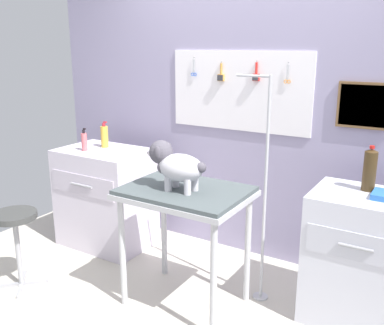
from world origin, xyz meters
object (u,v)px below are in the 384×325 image
object	(u,v)px
grooming_table	(185,203)
dog	(175,165)
soda_bottle	(370,170)
counter_left	(106,197)
cabinet_right	(362,259)
stool	(15,227)
grooming_arm	(263,201)
spray_bottle_tall	(104,136)

from	to	relation	value
grooming_table	dog	xyz separation A→B (m)	(-0.05, -0.05, 0.27)
grooming_table	soda_bottle	size ratio (longest dim) A/B	2.91
grooming_table	counter_left	distance (m)	1.27
counter_left	cabinet_right	distance (m)	2.24
soda_bottle	stool	bearing A→B (deg)	-155.93
grooming_arm	cabinet_right	world-z (taller)	grooming_arm
counter_left	stool	bearing A→B (deg)	-93.40
spray_bottle_tall	stool	bearing A→B (deg)	-90.05
cabinet_right	stool	size ratio (longest dim) A/B	1.47
grooming_table	stool	xyz separation A→B (m)	(-1.20, -0.48, -0.27)
spray_bottle_tall	grooming_table	bearing A→B (deg)	-23.64
grooming_table	grooming_arm	size ratio (longest dim) A/B	0.54
counter_left	cabinet_right	bearing A→B (deg)	-0.12
grooming_table	grooming_arm	bearing A→B (deg)	37.47
dog	counter_left	bearing A→B (deg)	155.71
dog	stool	size ratio (longest dim) A/B	0.75
cabinet_right	soda_bottle	bearing A→B (deg)	105.59
stool	soda_bottle	bearing A→B (deg)	24.07
dog	stool	xyz separation A→B (m)	(-1.15, -0.43, -0.55)
grooming_table	dog	size ratio (longest dim) A/B	1.91
dog	spray_bottle_tall	world-z (taller)	dog
dog	soda_bottle	bearing A→B (deg)	27.64
cabinet_right	spray_bottle_tall	world-z (taller)	spray_bottle_tall
grooming_arm	spray_bottle_tall	size ratio (longest dim) A/B	6.75
counter_left	spray_bottle_tall	size ratio (longest dim) A/B	3.76
stool	grooming_arm	bearing A→B (deg)	26.46
dog	soda_bottle	world-z (taller)	dog
grooming_table	grooming_arm	world-z (taller)	grooming_arm
counter_left	soda_bottle	world-z (taller)	soda_bottle
grooming_arm	counter_left	bearing A→B (deg)	175.96
soda_bottle	spray_bottle_tall	bearing A→B (deg)	-179.82
grooming_table	spray_bottle_tall	world-z (taller)	spray_bottle_tall
dog	grooming_arm	bearing A→B (deg)	38.62
grooming_arm	stool	xyz separation A→B (m)	(-1.63, -0.81, -0.26)
counter_left	soda_bottle	size ratio (longest dim) A/B	3.02
cabinet_right	soda_bottle	distance (m)	0.59
grooming_arm	soda_bottle	bearing A→B (deg)	17.51
grooming_arm	cabinet_right	size ratio (longest dim) A/B	1.82
grooming_arm	spray_bottle_tall	world-z (taller)	grooming_arm
grooming_arm	cabinet_right	bearing A→B (deg)	9.19
grooming_table	dog	distance (m)	0.28
stool	cabinet_right	bearing A→B (deg)	21.85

